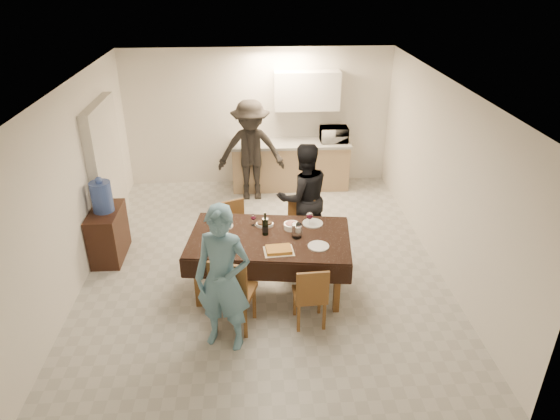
{
  "coord_description": "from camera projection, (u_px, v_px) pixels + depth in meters",
  "views": [
    {
      "loc": [
        -0.13,
        -6.24,
        4.03
      ],
      "look_at": [
        0.22,
        -0.3,
        1.0
      ],
      "focal_mm": 32.0,
      "sensor_mm": 36.0,
      "label": 1
    }
  ],
  "objects": [
    {
      "name": "wall_left",
      "position": [
        76.0,
        186.0,
        6.66
      ],
      "size": [
        0.02,
        6.0,
        2.6
      ],
      "primitive_type": "cube",
      "color": "silver",
      "rests_on": "floor"
    },
    {
      "name": "dining_table",
      "position": [
        269.0,
        239.0,
        6.46
      ],
      "size": [
        2.19,
        1.45,
        0.8
      ],
      "rotation": [
        0.0,
        0.0,
        -0.13
      ],
      "color": "black",
      "rests_on": "floor"
    },
    {
      "name": "chair_near_left",
      "position": [
        234.0,
        288.0,
        5.75
      ],
      "size": [
        0.57,
        0.58,
        0.55
      ],
      "rotation": [
        0.0,
        0.0,
        -0.29
      ],
      "color": "brown",
      "rests_on": "floor"
    },
    {
      "name": "ceiling",
      "position": [
        261.0,
        85.0,
        6.21
      ],
      "size": [
        5.0,
        6.0,
        0.02
      ],
      "primitive_type": "cube",
      "color": "white",
      "rests_on": "wall_back"
    },
    {
      "name": "plate_far_left",
      "position": [
        224.0,
        226.0,
        6.68
      ],
      "size": [
        0.25,
        0.25,
        0.01
      ],
      "primitive_type": "cylinder",
      "color": "silver",
      "rests_on": "dining_table"
    },
    {
      "name": "wine_glass_a",
      "position": [
        226.0,
        241.0,
        6.15
      ],
      "size": [
        0.08,
        0.08,
        0.18
      ],
      "primitive_type": null,
      "color": "white",
      "rests_on": "dining_table"
    },
    {
      "name": "kitchen_worktop",
      "position": [
        290.0,
        144.0,
        9.4
      ],
      "size": [
        2.24,
        0.64,
        0.05
      ],
      "primitive_type": "cube",
      "color": "#999995",
      "rests_on": "kitchen_base_cabinet"
    },
    {
      "name": "floor",
      "position": [
        264.0,
        261.0,
        7.38
      ],
      "size": [
        5.0,
        6.0,
        0.02
      ],
      "primitive_type": "cube",
      "color": "#B6B5B0",
      "rests_on": "ground"
    },
    {
      "name": "person_kitchen",
      "position": [
        251.0,
        151.0,
        8.94
      ],
      "size": [
        1.19,
        0.69,
        1.85
      ],
      "primitive_type": "imported",
      "color": "black",
      "rests_on": "floor"
    },
    {
      "name": "wall_front",
      "position": [
        273.0,
        326.0,
        4.13
      ],
      "size": [
        5.0,
        0.02,
        2.6
      ],
      "primitive_type": "cube",
      "color": "silver",
      "rests_on": "floor"
    },
    {
      "name": "water_jug",
      "position": [
        102.0,
        197.0,
        7.07
      ],
      "size": [
        0.3,
        0.3,
        0.45
      ],
      "primitive_type": "cylinder",
      "color": "#405DB3",
      "rests_on": "console"
    },
    {
      "name": "wall_back",
      "position": [
        258.0,
        118.0,
        9.46
      ],
      "size": [
        5.0,
        0.02,
        2.6
      ],
      "primitive_type": "cube",
      "color": "silver",
      "rests_on": "floor"
    },
    {
      "name": "kitchen_base_cabinet",
      "position": [
        290.0,
        166.0,
        9.61
      ],
      "size": [
        2.2,
        0.6,
        0.86
      ],
      "primitive_type": "cube",
      "color": "tan",
      "rests_on": "floor"
    },
    {
      "name": "upper_cabinet",
      "position": [
        307.0,
        91.0,
        9.1
      ],
      "size": [
        1.2,
        0.34,
        0.7
      ],
      "primitive_type": "cube",
      "color": "white",
      "rests_on": "wall_back"
    },
    {
      "name": "plate_near_right",
      "position": [
        318.0,
        246.0,
        6.21
      ],
      "size": [
        0.27,
        0.27,
        0.02
      ],
      "primitive_type": "cylinder",
      "color": "silver",
      "rests_on": "dining_table"
    },
    {
      "name": "person_near",
      "position": [
        223.0,
        279.0,
        5.45
      ],
      "size": [
        0.74,
        0.6,
        1.76
      ],
      "primitive_type": "imported",
      "rotation": [
        0.0,
        0.0,
        -0.32
      ],
      "color": "#5989A3",
      "rests_on": "floor"
    },
    {
      "name": "chair_far_left",
      "position": [
        236.0,
        230.0,
        7.13
      ],
      "size": [
        0.53,
        0.54,
        0.48
      ],
      "rotation": [
        0.0,
        0.0,
        3.55
      ],
      "color": "brown",
      "rests_on": "floor"
    },
    {
      "name": "chair_near_right",
      "position": [
        311.0,
        291.0,
        5.86
      ],
      "size": [
        0.41,
        0.41,
        0.46
      ],
      "rotation": [
        0.0,
        0.0,
        0.06
      ],
      "color": "brown",
      "rests_on": "floor"
    },
    {
      "name": "salad_bowl",
      "position": [
        291.0,
        226.0,
        6.61
      ],
      "size": [
        0.2,
        0.2,
        0.08
      ],
      "primitive_type": "cylinder",
      "color": "silver",
      "rests_on": "dining_table"
    },
    {
      "name": "console",
      "position": [
        108.0,
        234.0,
        7.35
      ],
      "size": [
        0.41,
        0.83,
        0.77
      ],
      "primitive_type": "cube",
      "color": "#321B10",
      "rests_on": "floor"
    },
    {
      "name": "plate_near_left",
      "position": [
        222.0,
        249.0,
        6.14
      ],
      "size": [
        0.27,
        0.27,
        0.02
      ],
      "primitive_type": "cylinder",
      "color": "silver",
      "rests_on": "dining_table"
    },
    {
      "name": "chair_far_right",
      "position": [
        299.0,
        228.0,
        7.18
      ],
      "size": [
        0.52,
        0.53,
        0.48
      ],
      "rotation": [
        0.0,
        0.0,
        2.81
      ],
      "color": "brown",
      "rests_on": "floor"
    },
    {
      "name": "microwave",
      "position": [
        334.0,
        134.0,
        9.37
      ],
      "size": [
        0.51,
        0.35,
        0.28
      ],
      "primitive_type": "imported",
      "rotation": [
        0.0,
        0.0,
        3.14
      ],
      "color": "white",
      "rests_on": "kitchen_worktop"
    },
    {
      "name": "mushroom_dish",
      "position": [
        265.0,
        225.0,
        6.69
      ],
      "size": [
        0.21,
        0.21,
        0.04
      ],
      "primitive_type": "cylinder",
      "color": "silver",
      "rests_on": "dining_table"
    },
    {
      "name": "stub_partition",
      "position": [
        107.0,
        169.0,
        7.85
      ],
      "size": [
        0.15,
        1.4,
        2.1
      ],
      "primitive_type": "cube",
      "color": "beige",
      "rests_on": "floor"
    },
    {
      "name": "savoury_tart",
      "position": [
        279.0,
        250.0,
        6.1
      ],
      "size": [
        0.38,
        0.3,
        0.05
      ],
      "primitive_type": "cube",
      "rotation": [
        0.0,
        0.0,
        0.09
      ],
      "color": "gold",
      "rests_on": "dining_table"
    },
    {
      "name": "person_far",
      "position": [
        303.0,
        197.0,
        7.39
      ],
      "size": [
        0.95,
        0.82,
        1.69
      ],
      "primitive_type": "imported",
      "rotation": [
        0.0,
        0.0,
        3.38
      ],
      "color": "black",
      "rests_on": "floor"
    },
    {
      "name": "wall_right",
      "position": [
        442.0,
        177.0,
        6.93
      ],
      "size": [
        0.02,
        6.0,
        2.6
      ],
      "primitive_type": "cube",
      "color": "silver",
      "rests_on": "floor"
    },
    {
      "name": "water_pitcher",
      "position": [
        297.0,
        231.0,
        6.38
      ],
      "size": [
        0.12,
        0.12,
        0.19
      ],
      "primitive_type": "cylinder",
      "color": "white",
      "rests_on": "dining_table"
    },
    {
      "name": "wine_glass_c",
      "position": [
        253.0,
        220.0,
        6.66
      ],
      "size": [
        0.08,
        0.08,
        0.17
      ],
      "primitive_type": null,
      "color": "white",
      "rests_on": "dining_table"
    },
    {
      "name": "wine_glass_b",
      "position": [
        310.0,
        219.0,
        6.65
      ],
      "size": [
        0.09,
        0.09,
        0.21
      ],
      "primitive_type": null,
      "color": "white",
      "rests_on": "dining_table"
    },
    {
      "name": "wine_bottle",
      "position": [
        265.0,
        223.0,
        6.42
      ],
      "size": [
        0.08,
        0.08,
        0.32
      ],
      "primitive_type": null,
      "color": "black",
      "rests_on": "dining_table"
    },
    {
      "name": "plate_far_right",
      "position": [
        313.0,
        223.0,
        6.74
      ],
      "size": [
        0.28,
        0.28,
        0.02
      ],
      "primitive_type": "cylinder",
      "color": "silver",
      "rests_on": "dining_table"
    }
  ]
}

